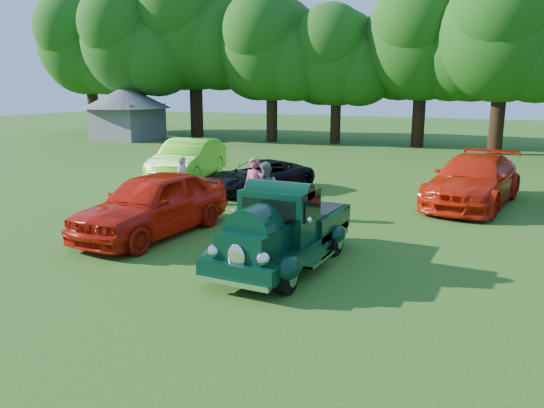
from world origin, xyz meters
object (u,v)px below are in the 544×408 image
at_px(back_car_orange, 473,180).
at_px(spectator_white, 182,180).
at_px(back_car_black, 259,177).
at_px(gazebo, 127,107).
at_px(hero_pickup, 283,232).
at_px(spectator_pink, 254,189).
at_px(back_car_lime, 188,160).
at_px(red_convertible, 153,204).
at_px(spectator_grey, 265,191).

distance_m(back_car_orange, spectator_white, 9.59).
xyz_separation_m(back_car_black, gazebo, (-18.22, 13.68, 1.81)).
bearing_deg(back_car_orange, hero_pickup, -102.93).
height_order(back_car_orange, spectator_pink, spectator_pink).
xyz_separation_m(back_car_lime, back_car_black, (3.90, -1.06, -0.26)).
bearing_deg(hero_pickup, red_convertible, 170.33).
xyz_separation_m(back_car_orange, gazebo, (-25.50, 12.42, 1.59)).
xyz_separation_m(back_car_black, spectator_white, (-1.38, -2.85, 0.21)).
height_order(back_car_orange, gazebo, gazebo).
xyz_separation_m(hero_pickup, red_convertible, (-4.11, 0.70, 0.08)).
xyz_separation_m(hero_pickup, back_car_orange, (3.00, 8.26, 0.07)).
distance_m(hero_pickup, red_convertible, 4.17).
relative_size(red_convertible, back_car_black, 1.15).
xyz_separation_m(back_car_orange, spectator_white, (-8.66, -4.12, -0.02)).
relative_size(hero_pickup, spectator_white, 2.77).
height_order(spectator_pink, spectator_white, spectator_pink).
height_order(spectator_grey, gazebo, gazebo).
bearing_deg(hero_pickup, spectator_grey, 122.70).
distance_m(back_car_black, back_car_orange, 7.39).
height_order(red_convertible, spectator_pink, spectator_pink).
distance_m(red_convertible, spectator_pink, 3.11).
bearing_deg(spectator_white, back_car_lime, 13.45).
bearing_deg(back_car_lime, spectator_white, -72.04).
relative_size(back_car_orange, spectator_grey, 3.30).
relative_size(spectator_white, gazebo, 0.25).
relative_size(back_car_orange, spectator_pink, 3.09).
distance_m(hero_pickup, spectator_white, 7.01).
distance_m(red_convertible, spectator_grey, 3.34).
bearing_deg(spectator_grey, back_car_lime, -178.40).
relative_size(spectator_pink, gazebo, 0.28).
bearing_deg(spectator_white, spectator_pink, -123.05).
bearing_deg(back_car_orange, spectator_grey, -130.19).
bearing_deg(back_car_black, spectator_grey, -37.02).
xyz_separation_m(hero_pickup, gazebo, (-22.50, 20.67, 1.65)).
distance_m(back_car_lime, spectator_white, 4.65).
relative_size(back_car_orange, gazebo, 0.88).
relative_size(spectator_grey, spectator_white, 1.07).
height_order(back_car_lime, spectator_pink, spectator_pink).
xyz_separation_m(red_convertible, spectator_white, (-1.55, 3.44, -0.03)).
distance_m(spectator_pink, spectator_white, 3.21).
height_order(hero_pickup, gazebo, gazebo).
relative_size(red_convertible, back_car_orange, 0.87).
height_order(back_car_black, spectator_white, spectator_white).
xyz_separation_m(back_car_lime, spectator_grey, (5.97, -4.61, 0.00)).
height_order(back_car_lime, back_car_orange, back_car_lime).
relative_size(hero_pickup, back_car_black, 1.04).
bearing_deg(spectator_white, back_car_orange, -83.87).
bearing_deg(spectator_pink, red_convertible, -118.25).
relative_size(red_convertible, back_car_lime, 0.94).
relative_size(back_car_lime, gazebo, 0.81).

